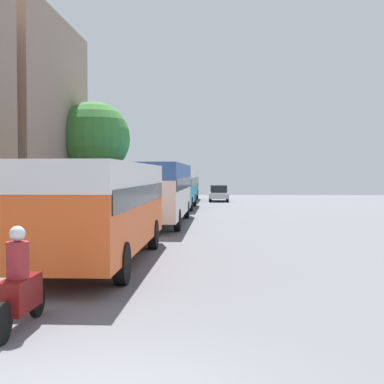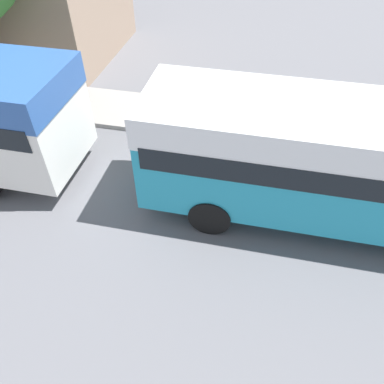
% 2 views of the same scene
% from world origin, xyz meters
% --- Properties ---
extents(building_far_terrace, '(5.86, 9.92, 10.22)m').
position_xyz_m(building_far_terrace, '(-9.13, 20.14, 5.11)').
color(building_far_terrace, gray).
rests_on(building_far_terrace, ground_plane).
extents(bus_lead, '(2.53, 9.60, 2.87)m').
position_xyz_m(bus_lead, '(-1.92, 9.35, 1.88)').
color(bus_lead, '#EA5B23').
rests_on(bus_lead, ground_plane).
extents(bus_following, '(2.62, 11.28, 3.07)m').
position_xyz_m(bus_following, '(-1.57, 21.42, 2.00)').
color(bus_following, silver).
rests_on(bus_following, ground_plane).
extents(bus_third_in_line, '(2.52, 9.07, 2.95)m').
position_xyz_m(bus_third_in_line, '(-1.60, 33.60, 1.92)').
color(bus_third_in_line, teal).
rests_on(bus_third_in_line, ground_plane).
extents(bus_rear, '(2.62, 9.40, 2.81)m').
position_xyz_m(bus_rear, '(-1.95, 45.07, 1.84)').
color(bus_rear, '#2D8447').
rests_on(bus_rear, ground_plane).
extents(motorcycle_behind_lead, '(0.39, 2.24, 1.73)m').
position_xyz_m(motorcycle_behind_lead, '(-1.83, 2.74, 0.68)').
color(motorcycle_behind_lead, maroon).
rests_on(motorcycle_behind_lead, ground_plane).
extents(car_crossing, '(1.82, 4.50, 1.51)m').
position_xyz_m(car_crossing, '(1.45, 44.50, 0.78)').
color(car_crossing, '#B7B7BC').
rests_on(car_crossing, ground_plane).
extents(pedestrian_near_curb, '(0.33, 0.33, 1.70)m').
position_xyz_m(pedestrian_near_curb, '(-5.31, 52.12, 1.03)').
color(pedestrian_near_curb, '#232838').
rests_on(pedestrian_near_curb, sidewalk).
extents(street_tree, '(3.91, 3.91, 6.26)m').
position_xyz_m(street_tree, '(-5.21, 22.26, 4.44)').
color(street_tree, brown).
rests_on(street_tree, sidewalk).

